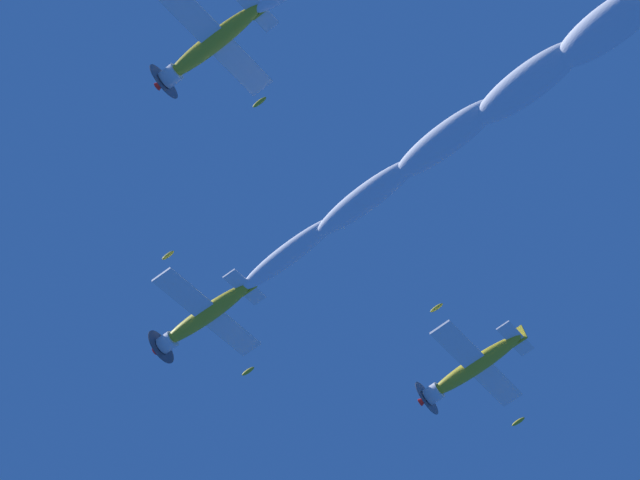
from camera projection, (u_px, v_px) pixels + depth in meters
The scene contains 3 objects.
airplane_lead at pixel (203, 317), 89.74m from camera, with size 8.94×9.52×3.97m.
airplane_left_wingman at pixel (210, 45), 82.03m from camera, with size 8.91×9.49×3.93m.
airplane_right_wingman at pixel (472, 368), 90.55m from camera, with size 8.90×9.58×3.73m.
Camera 1 is at (31.44, -26.57, 1.57)m, focal length 73.17 mm.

